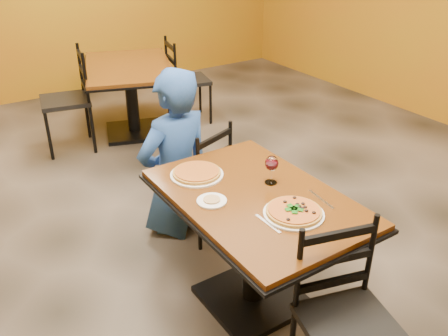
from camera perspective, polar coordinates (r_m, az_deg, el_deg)
floor at (r=3.36m, az=-1.73°, el=-10.57°), size 7.00×8.00×0.01m
table_main at (r=2.69m, az=3.75°, el=-6.77°), size 0.83×1.23×0.75m
table_second at (r=5.11m, az=-11.12°, el=9.92°), size 1.25×1.51×0.75m
chair_main_near at (r=2.32m, az=14.85°, el=-17.99°), size 0.50×0.50×0.90m
chair_main_far at (r=3.40m, az=-3.40°, el=-1.34°), size 0.49×0.49×0.86m
chair_second_left at (r=4.92m, az=-18.45°, el=7.59°), size 0.53×0.53×1.00m
chair_second_right at (r=5.42m, az=-4.26°, el=10.37°), size 0.51×0.51×0.94m
diner at (r=3.39m, az=-5.90°, el=1.93°), size 0.66×0.48×1.22m
plate_main at (r=2.44m, az=8.32°, el=-5.42°), size 0.31×0.31×0.01m
pizza_main at (r=2.44m, az=8.35°, el=-5.10°), size 0.28×0.28×0.02m
plate_far at (r=2.78m, az=-3.26°, el=-0.80°), size 0.31×0.31×0.01m
pizza_far at (r=2.77m, az=-3.27°, el=-0.51°), size 0.28×0.28×0.02m
side_plate at (r=2.52m, az=-1.47°, el=-3.95°), size 0.16×0.16×0.01m
dip at (r=2.52m, az=-1.47°, el=-3.78°), size 0.09×0.09×0.01m
wine_glass at (r=2.67m, az=5.69°, el=-0.07°), size 0.08×0.08×0.18m
fork at (r=2.36m, az=5.25°, el=-6.63°), size 0.02×0.19×0.00m
knife at (r=2.59m, az=11.53°, el=-3.67°), size 0.04×0.21×0.00m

